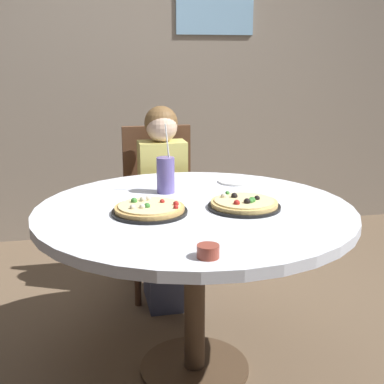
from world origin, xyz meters
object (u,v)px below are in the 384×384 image
(soda_cup, at_px, (166,175))
(chair_wooden, at_px, (160,199))
(pizza_cheese, at_px, (244,204))
(dining_table, at_px, (195,228))
(pizza_veggie, at_px, (150,209))
(plate_small, at_px, (237,181))
(sauce_bowl, at_px, (208,251))
(diner_child, at_px, (165,216))

(soda_cup, bearing_deg, chair_wooden, 83.49)
(pizza_cheese, bearing_deg, dining_table, 163.11)
(pizza_veggie, xyz_separation_m, soda_cup, (0.12, 0.30, 0.06))
(plate_small, bearing_deg, sauce_bowl, -112.56)
(diner_child, bearing_deg, dining_table, -89.96)
(dining_table, xyz_separation_m, soda_cup, (-0.08, 0.25, 0.17))
(dining_table, distance_m, pizza_veggie, 0.22)
(pizza_veggie, relative_size, pizza_cheese, 1.01)
(soda_cup, bearing_deg, plate_small, 17.24)
(pizza_veggie, bearing_deg, soda_cup, 68.76)
(chair_wooden, bearing_deg, sauce_bowl, -93.18)
(chair_wooden, distance_m, pizza_veggie, 1.01)
(dining_table, relative_size, pizza_veggie, 4.37)
(chair_wooden, xyz_separation_m, sauce_bowl, (-0.08, -1.45, 0.24))
(diner_child, xyz_separation_m, pizza_cheese, (0.19, -0.79, 0.28))
(dining_table, height_order, plate_small, plate_small)
(sauce_bowl, relative_size, plate_small, 0.39)
(chair_wooden, relative_size, plate_small, 5.28)
(chair_wooden, distance_m, diner_child, 0.19)
(sauce_bowl, xyz_separation_m, plate_small, (0.37, 0.90, -0.02))
(plate_small, bearing_deg, pizza_cheese, -103.63)
(pizza_veggie, distance_m, sauce_bowl, 0.50)
(pizza_cheese, bearing_deg, sauce_bowl, -119.65)
(dining_table, relative_size, pizza_cheese, 4.41)
(dining_table, xyz_separation_m, plate_small, (0.29, 0.36, 0.09))
(dining_table, bearing_deg, pizza_cheese, -16.89)
(dining_table, distance_m, pizza_cheese, 0.23)
(soda_cup, height_order, plate_small, soda_cup)
(chair_wooden, distance_m, plate_small, 0.66)
(pizza_veggie, height_order, sauce_bowl, pizza_veggie)
(diner_child, height_order, pizza_veggie, diner_child)
(sauce_bowl, bearing_deg, plate_small, 67.44)
(diner_child, relative_size, plate_small, 6.01)
(diner_child, bearing_deg, plate_small, -51.59)
(diner_child, relative_size, pizza_veggie, 3.66)
(dining_table, bearing_deg, chair_wooden, 89.96)
(soda_cup, bearing_deg, pizza_veggie, -111.24)
(dining_table, height_order, sauce_bowl, sauce_bowl)
(soda_cup, bearing_deg, diner_child, 81.20)
(pizza_cheese, bearing_deg, diner_child, 103.55)
(pizza_cheese, height_order, sauce_bowl, pizza_cheese)
(dining_table, height_order, chair_wooden, chair_wooden)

